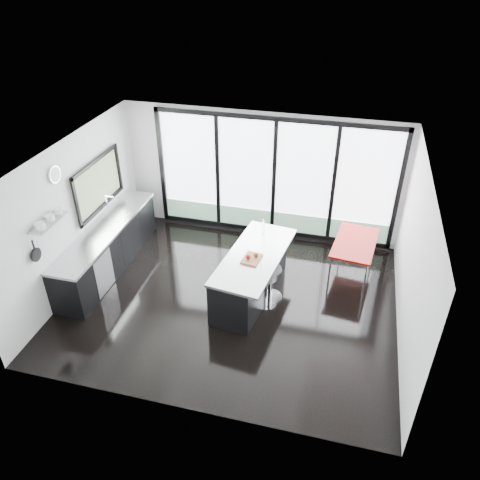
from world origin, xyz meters
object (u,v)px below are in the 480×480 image
(island, at_px, (250,274))
(red_table, at_px, (353,257))
(bar_stool_far, at_px, (271,283))
(bar_stool_near, at_px, (266,290))

(island, bearing_deg, red_table, 32.97)
(bar_stool_far, bearing_deg, island, 161.70)
(bar_stool_near, distance_m, bar_stool_far, 0.22)
(bar_stool_near, height_order, bar_stool_far, bar_stool_far)
(island, distance_m, bar_stool_far, 0.41)
(bar_stool_far, distance_m, red_table, 1.86)
(island, bearing_deg, bar_stool_near, -32.64)
(island, height_order, bar_stool_near, island)
(island, height_order, bar_stool_far, island)
(island, relative_size, bar_stool_near, 3.68)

